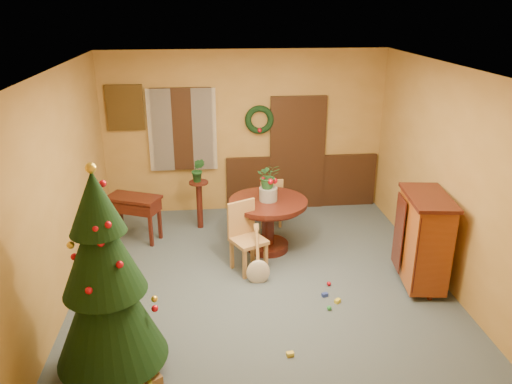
{
  "coord_description": "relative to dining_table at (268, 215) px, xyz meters",
  "views": [
    {
      "loc": [
        -0.67,
        -5.91,
        3.65
      ],
      "look_at": [
        -0.04,
        0.4,
        1.22
      ],
      "focal_mm": 35.0,
      "sensor_mm": 36.0,
      "label": 1
    }
  ],
  "objects": [
    {
      "name": "room_envelope",
      "position": [
        -0.01,
        1.66,
        0.54
      ],
      "size": [
        5.5,
        5.5,
        5.5
      ],
      "color": "#3A4555",
      "rests_on": "ground"
    },
    {
      "name": "dining_table",
      "position": [
        0.0,
        0.0,
        0.0
      ],
      "size": [
        1.2,
        1.2,
        0.83
      ],
      "color": "black",
      "rests_on": "floor"
    },
    {
      "name": "urn",
      "position": [
        0.0,
        0.0,
        0.35
      ],
      "size": [
        0.27,
        0.27,
        0.2
      ],
      "primitive_type": "cylinder",
      "color": "slate",
      "rests_on": "dining_table"
    },
    {
      "name": "centerpiece_plant",
      "position": [
        0.0,
        0.0,
        0.64
      ],
      "size": [
        0.34,
        0.3,
        0.38
      ],
      "primitive_type": "imported",
      "color": "#1E4C23",
      "rests_on": "urn"
    },
    {
      "name": "chair_near",
      "position": [
        -0.39,
        -0.55,
        -0.04
      ],
      "size": [
        0.59,
        0.59,
        1.01
      ],
      "color": "#A07740",
      "rests_on": "floor"
    },
    {
      "name": "chair_far",
      "position": [
        0.15,
        0.86,
        -0.11
      ],
      "size": [
        0.4,
        0.4,
        0.88
      ],
      "color": "#A07740",
      "rests_on": "floor"
    },
    {
      "name": "guitar",
      "position": [
        -0.25,
        -0.97,
        -0.19
      ],
      "size": [
        0.44,
        0.56,
        0.75
      ],
      "primitive_type": null,
      "rotation": [
        -0.49,
        0.0,
        -0.26
      ],
      "color": "beige",
      "rests_on": "floor"
    },
    {
      "name": "plant_stand",
      "position": [
        -1.06,
        0.92,
        -0.06
      ],
      "size": [
        0.32,
        0.32,
        0.83
      ],
      "color": "black",
      "rests_on": "floor"
    },
    {
      "name": "stand_plant",
      "position": [
        -1.06,
        0.92,
        0.46
      ],
      "size": [
        0.26,
        0.23,
        0.41
      ],
      "primitive_type": "imported",
      "rotation": [
        0.0,
        0.0,
        -0.24
      ],
      "color": "#19471E",
      "rests_on": "plant_stand"
    },
    {
      "name": "christmas_tree",
      "position": [
        -1.93,
        -2.61,
        0.52
      ],
      "size": [
        1.12,
        1.12,
        2.31
      ],
      "color": "#382111",
      "rests_on": "floor"
    },
    {
      "name": "writing_desk",
      "position": [
        -2.09,
        0.56,
        -0.01
      ],
      "size": [
        0.94,
        0.72,
        0.75
      ],
      "color": "black",
      "rests_on": "floor"
    },
    {
      "name": "sideboard",
      "position": [
        1.94,
        -1.22,
        0.12
      ],
      "size": [
        0.66,
        1.07,
        1.3
      ],
      "color": "#501A09",
      "rests_on": "floor"
    },
    {
      "name": "gift_a",
      "position": [
        -1.58,
        -2.89,
        -0.5
      ],
      "size": [
        0.34,
        0.32,
        0.15
      ],
      "color": "brown",
      "rests_on": "floor"
    },
    {
      "name": "gift_b",
      "position": [
        -1.55,
        -2.52,
        -0.48
      ],
      "size": [
        0.27,
        0.27,
        0.2
      ],
      "color": "maroon",
      "rests_on": "floor"
    },
    {
      "name": "gift_c",
      "position": [
        -1.88,
        -2.38,
        -0.51
      ],
      "size": [
        0.32,
        0.31,
        0.14
      ],
      "color": "brown",
      "rests_on": "floor"
    },
    {
      "name": "toy_a",
      "position": [
        0.59,
        -1.42,
        -0.55
      ],
      "size": [
        0.09,
        0.07,
        0.05
      ],
      "primitive_type": "cube",
      "rotation": [
        0.0,
        0.0,
        0.31
      ],
      "color": "navy",
      "rests_on": "floor"
    },
    {
      "name": "toy_b",
      "position": [
        0.57,
        -1.73,
        -0.55
      ],
      "size": [
        0.06,
        0.06,
        0.06
      ],
      "primitive_type": "sphere",
      "color": "#268C3D",
      "rests_on": "floor"
    },
    {
      "name": "toy_c",
      "position": [
        0.72,
        -1.58,
        -0.55
      ],
      "size": [
        0.09,
        0.09,
        0.05
      ],
      "primitive_type": "cube",
      "rotation": [
        0.0,
        0.0,
        0.65
      ],
      "color": "yellow",
      "rests_on": "floor"
    },
    {
      "name": "toy_d",
      "position": [
        0.7,
        -1.16,
        -0.55
      ],
      "size": [
        0.06,
        0.06,
        0.06
      ],
      "primitive_type": "sphere",
      "color": "red",
      "rests_on": "floor"
    },
    {
      "name": "toy_e",
      "position": [
        -0.07,
        -2.55,
        -0.55
      ],
      "size": [
        0.09,
        0.06,
        0.05
      ],
      "primitive_type": "cube",
      "rotation": [
        0.0,
        0.0,
        0.19
      ],
      "color": "yellow",
      "rests_on": "floor"
    }
  ]
}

